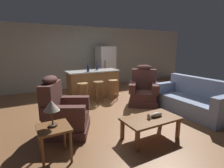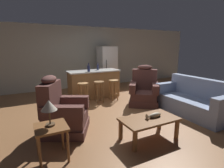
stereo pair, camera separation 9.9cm
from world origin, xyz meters
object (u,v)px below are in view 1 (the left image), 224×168
object	(u,v)px
bottle_tall_green	(88,68)
bar_stool_right	(113,86)
end_table	(54,133)
couch	(193,101)
coffee_table	(151,121)
recliner_near_lamp	(63,113)
table_lamp	(51,107)
bar_stool_middle	(99,88)
bar_stool_left	(83,90)
fish_figurine	(155,115)
kitchen_island	(93,84)
refrigerator	(106,67)
bottle_short_amber	(97,67)
recliner_near_island	(143,90)

from	to	relation	value
bottle_tall_green	bar_stool_right	bearing A→B (deg)	-31.76
end_table	bottle_tall_green	xyz separation A→B (m)	(1.63, 2.77, 0.60)
couch	bar_stool_right	distance (m)	2.43
coffee_table	recliner_near_lamp	xyz separation A→B (m)	(-1.42, 1.04, 0.06)
table_lamp	bottle_tall_green	bearing A→B (deg)	59.25
couch	bar_stool_middle	size ratio (longest dim) A/B	2.80
end_table	bar_stool_left	xyz separation A→B (m)	(1.28, 2.34, 0.01)
couch	end_table	xyz separation A→B (m)	(-3.63, -0.29, 0.12)
fish_figurine	kitchen_island	bearing A→B (deg)	89.48
bar_stool_right	refrigerator	world-z (taller)	refrigerator
table_lamp	bar_stool_left	xyz separation A→B (m)	(1.28, 2.32, -0.40)
bar_stool_left	kitchen_island	bearing A→B (deg)	46.31
recliner_near_lamp	couch	bearing A→B (deg)	17.81
fish_figurine	bottle_short_amber	xyz separation A→B (m)	(0.21, 3.25, 0.59)
refrigerator	bottle_tall_green	size ratio (longest dim) A/B	6.09
end_table	bar_stool_middle	world-z (taller)	bar_stool_middle
end_table	table_lamp	size ratio (longest dim) A/B	1.37
bar_stool_middle	end_table	bearing A→B (deg)	-127.65
recliner_near_lamp	bottle_tall_green	distance (m)	2.41
recliner_near_island	bottle_tall_green	world-z (taller)	bottle_tall_green
bar_stool_right	coffee_table	bearing A→B (deg)	-102.75
kitchen_island	refrigerator	world-z (taller)	refrigerator
table_lamp	bar_stool_right	bearing A→B (deg)	44.77
coffee_table	bar_stool_left	distance (m)	2.59
refrigerator	bottle_short_amber	xyz separation A→B (m)	(-0.90, -1.14, 0.17)
couch	refrigerator	distance (m)	3.97
couch	recliner_near_lamp	xyz separation A→B (m)	(-3.29, 0.55, 0.08)
coffee_table	recliner_near_island	bearing A→B (deg)	55.20
kitchen_island	bottle_tall_green	size ratio (longest dim) A/B	6.23
table_lamp	refrigerator	world-z (taller)	refrigerator
kitchen_island	bottle_short_amber	world-z (taller)	bottle_short_amber
bottle_short_amber	bottle_tall_green	bearing A→B (deg)	-149.30
bar_stool_middle	couch	bearing A→B (deg)	-48.31
recliner_near_lamp	refrigerator	bearing A→B (deg)	79.01
coffee_table	refrigerator	bearing A→B (deg)	74.49
kitchen_island	bottle_short_amber	xyz separation A→B (m)	(0.18, 0.06, 0.57)
coffee_table	recliner_near_lamp	world-z (taller)	recliner_near_lamp
recliner_near_island	bar_stool_left	distance (m)	1.87
bottle_tall_green	fish_figurine	bearing A→B (deg)	-85.76
bar_stool_left	bottle_tall_green	bearing A→B (deg)	50.95
recliner_near_lamp	bar_stool_middle	xyz separation A→B (m)	(1.47, 1.50, 0.05)
recliner_near_island	bottle_short_amber	xyz separation A→B (m)	(-0.91, 1.48, 0.63)
table_lamp	bar_stool_middle	size ratio (longest dim) A/B	0.60
bar_stool_left	bar_stool_right	world-z (taller)	same
bar_stool_left	bottle_short_amber	bearing A→B (deg)	41.34
recliner_near_lamp	bottle_tall_green	size ratio (longest dim) A/B	4.15
bar_stool_left	bar_stool_right	xyz separation A→B (m)	(1.05, 0.00, 0.00)
coffee_table	bar_stool_middle	distance (m)	2.54
refrigerator	bar_stool_left	bearing A→B (deg)	-132.70
recliner_near_island	bottle_tall_green	distance (m)	1.92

